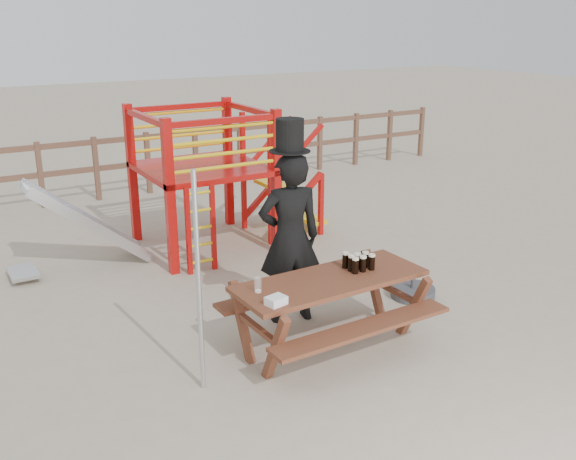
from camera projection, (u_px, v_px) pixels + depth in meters
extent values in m
plane|color=tan|center=(326.00, 349.00, 6.71)|extent=(60.00, 60.00, 0.00)
cube|color=brown|center=(121.00, 140.00, 12.08)|extent=(15.00, 0.06, 0.10)
cube|color=brown|center=(123.00, 166.00, 12.24)|extent=(15.00, 0.06, 0.10)
cube|color=brown|center=(41.00, 175.00, 11.51)|extent=(0.09, 0.09, 1.20)
cube|color=brown|center=(96.00, 169.00, 12.00)|extent=(0.09, 0.09, 1.20)
cube|color=brown|center=(148.00, 163.00, 12.48)|extent=(0.09, 0.09, 1.20)
cube|color=brown|center=(196.00, 157.00, 12.96)|extent=(0.09, 0.09, 1.20)
cube|color=brown|center=(240.00, 152.00, 13.44)|extent=(0.09, 0.09, 1.20)
cube|color=brown|center=(281.00, 148.00, 13.92)|extent=(0.09, 0.09, 1.20)
cube|color=brown|center=(320.00, 143.00, 14.41)|extent=(0.09, 0.09, 1.20)
cube|color=brown|center=(356.00, 139.00, 14.89)|extent=(0.09, 0.09, 1.20)
cube|color=brown|center=(390.00, 135.00, 15.37)|extent=(0.09, 0.09, 1.20)
cube|color=brown|center=(421.00, 132.00, 15.85)|extent=(0.09, 0.09, 1.20)
cube|color=#AF0E0B|center=(170.00, 198.00, 8.37)|extent=(0.12, 0.12, 2.10)
cube|color=#AF0E0B|center=(276.00, 183.00, 9.14)|extent=(0.12, 0.12, 2.10)
cube|color=#AF0E0B|center=(132.00, 174.00, 9.68)|extent=(0.12, 0.12, 2.10)
cube|color=#AF0E0B|center=(228.00, 162.00, 10.45)|extent=(0.12, 0.12, 2.10)
cube|color=#AF0E0B|center=(202.00, 168.00, 9.37)|extent=(1.72, 1.72, 0.08)
cube|color=#AF0E0B|center=(223.00, 121.00, 8.46)|extent=(1.60, 0.08, 0.08)
cube|color=#AF0E0B|center=(179.00, 107.00, 9.77)|extent=(1.60, 0.08, 0.08)
cube|color=#AF0E0B|center=(145.00, 118.00, 8.73)|extent=(0.08, 1.60, 0.08)
cube|color=#AF0E0B|center=(249.00, 109.00, 9.50)|extent=(0.08, 1.60, 0.08)
cylinder|color=yellow|center=(225.00, 167.00, 8.66)|extent=(1.50, 0.05, 0.05)
cylinder|color=yellow|center=(181.00, 147.00, 9.96)|extent=(1.50, 0.05, 0.05)
cylinder|color=yellow|center=(224.00, 154.00, 8.60)|extent=(1.50, 0.05, 0.05)
cylinder|color=yellow|center=(180.00, 135.00, 9.91)|extent=(1.50, 0.05, 0.05)
cylinder|color=yellow|center=(224.00, 140.00, 8.54)|extent=(1.50, 0.05, 0.05)
cylinder|color=yellow|center=(180.00, 124.00, 9.85)|extent=(1.50, 0.05, 0.05)
cylinder|color=yellow|center=(224.00, 127.00, 8.48)|extent=(1.50, 0.05, 0.05)
cylinder|color=yellow|center=(179.00, 112.00, 9.79)|extent=(1.50, 0.05, 0.05)
cube|color=#AF0E0B|center=(188.00, 232.00, 8.48)|extent=(0.06, 0.06, 1.20)
cube|color=#AF0E0B|center=(213.00, 228.00, 8.65)|extent=(0.06, 0.06, 1.20)
cylinder|color=yellow|center=(202.00, 261.00, 8.70)|extent=(0.36, 0.04, 0.04)
cylinder|color=yellow|center=(202.00, 245.00, 8.63)|extent=(0.36, 0.04, 0.04)
cylinder|color=yellow|center=(201.00, 228.00, 8.55)|extent=(0.36, 0.04, 0.04)
cylinder|color=yellow|center=(200.00, 210.00, 8.48)|extent=(0.36, 0.04, 0.04)
cylinder|color=yellow|center=(199.00, 193.00, 8.40)|extent=(0.36, 0.04, 0.04)
cube|color=yellow|center=(259.00, 169.00, 9.86)|extent=(0.30, 0.90, 0.06)
cube|color=yellow|center=(275.00, 185.00, 10.09)|extent=(0.30, 0.90, 0.06)
cube|color=yellow|center=(290.00, 201.00, 10.32)|extent=(0.30, 0.90, 0.06)
cube|color=yellow|center=(305.00, 216.00, 10.55)|extent=(0.30, 0.90, 0.06)
cube|color=#AF0E0B|center=(297.00, 202.00, 9.84)|extent=(0.95, 0.08, 0.86)
cube|color=#AF0E0B|center=(268.00, 189.00, 10.57)|extent=(0.95, 0.08, 0.86)
cube|color=silver|center=(88.00, 224.00, 8.73)|extent=(1.53, 0.55, 1.21)
cube|color=silver|center=(93.00, 227.00, 8.50)|extent=(1.58, 0.04, 1.28)
cube|color=silver|center=(83.00, 216.00, 8.94)|extent=(1.58, 0.04, 1.28)
cube|color=silver|center=(23.00, 272.00, 8.46)|extent=(0.35, 0.55, 0.05)
cube|color=brown|center=(331.00, 280.00, 6.52)|extent=(2.03, 0.81, 0.05)
cube|color=brown|center=(363.00, 328.00, 6.17)|extent=(2.02, 0.33, 0.04)
cube|color=brown|center=(301.00, 289.00, 7.06)|extent=(2.02, 0.33, 0.04)
cube|color=brown|center=(258.00, 336.00, 6.22)|extent=(0.11, 1.21, 0.72)
cube|color=brown|center=(393.00, 297.00, 7.08)|extent=(0.11, 1.21, 0.72)
imported|color=black|center=(290.00, 239.00, 7.08)|extent=(0.80, 0.62, 1.95)
cube|color=#0B8114|center=(286.00, 214.00, 7.15)|extent=(0.08, 0.04, 0.46)
cylinder|color=black|center=(290.00, 151.00, 6.77)|extent=(0.44, 0.44, 0.01)
cylinder|color=black|center=(290.00, 135.00, 6.72)|extent=(0.30, 0.30, 0.34)
cube|color=white|center=(286.00, 121.00, 6.82)|extent=(0.15, 0.04, 0.04)
cylinder|color=#B2B2B7|center=(199.00, 285.00, 5.69)|extent=(0.05, 0.05, 2.09)
cylinder|color=#393A3F|center=(413.00, 292.00, 7.94)|extent=(0.54, 0.54, 0.13)
cylinder|color=#393A3F|center=(413.00, 283.00, 7.91)|extent=(0.06, 0.06, 0.10)
cube|color=white|center=(276.00, 301.00, 5.90)|extent=(0.21, 0.17, 0.08)
cylinder|color=black|center=(355.00, 267.00, 6.62)|extent=(0.07, 0.07, 0.15)
cylinder|color=#F0E4C4|center=(355.00, 259.00, 6.59)|extent=(0.07, 0.07, 0.02)
cylinder|color=black|center=(363.00, 265.00, 6.66)|extent=(0.07, 0.07, 0.15)
cylinder|color=#F0E4C4|center=(363.00, 257.00, 6.64)|extent=(0.07, 0.07, 0.02)
cylinder|color=black|center=(372.00, 263.00, 6.71)|extent=(0.07, 0.07, 0.15)
cylinder|color=#F0E4C4|center=(372.00, 255.00, 6.69)|extent=(0.07, 0.07, 0.02)
cylinder|color=black|center=(351.00, 264.00, 6.68)|extent=(0.07, 0.07, 0.15)
cylinder|color=#F0E4C4|center=(352.00, 256.00, 6.66)|extent=(0.07, 0.07, 0.02)
cylinder|color=black|center=(357.00, 262.00, 6.74)|extent=(0.07, 0.07, 0.15)
cylinder|color=#F0E4C4|center=(357.00, 254.00, 6.71)|extent=(0.07, 0.07, 0.02)
cylinder|color=black|center=(365.00, 260.00, 6.78)|extent=(0.07, 0.07, 0.15)
cylinder|color=#F0E4C4|center=(366.00, 253.00, 6.75)|extent=(0.07, 0.07, 0.02)
cylinder|color=black|center=(346.00, 261.00, 6.77)|extent=(0.07, 0.07, 0.15)
cylinder|color=#F0E4C4|center=(346.00, 253.00, 6.74)|extent=(0.07, 0.07, 0.02)
cylinder|color=silver|center=(258.00, 285.00, 6.16)|extent=(0.07, 0.07, 0.15)
cylinder|color=#F0E4C4|center=(258.00, 291.00, 6.18)|extent=(0.06, 0.06, 0.02)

